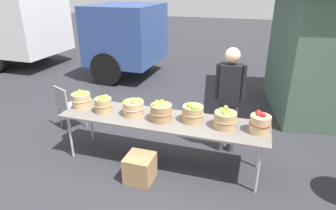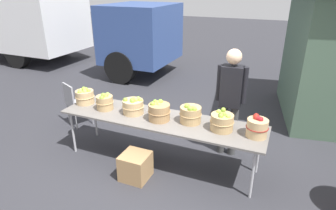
% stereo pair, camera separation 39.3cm
% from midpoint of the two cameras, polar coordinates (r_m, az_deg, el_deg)
% --- Properties ---
extents(ground_plane, '(40.00, 40.00, 0.00)m').
position_cam_midpoint_polar(ground_plane, '(4.67, -3.60, -11.09)').
color(ground_plane, '#2D2D33').
extents(market_table, '(3.10, 0.76, 0.75)m').
position_cam_midpoint_polar(market_table, '(4.30, -3.84, -3.19)').
color(market_table, slate).
rests_on(market_table, ground).
extents(apple_basket_green_0, '(0.32, 0.32, 0.27)m').
position_cam_midpoint_polar(apple_basket_green_0, '(4.92, -18.99, 1.05)').
color(apple_basket_green_0, tan).
rests_on(apple_basket_green_0, market_table).
extents(apple_basket_green_1, '(0.28, 0.28, 0.28)m').
position_cam_midpoint_polar(apple_basket_green_1, '(4.62, -15.04, 0.13)').
color(apple_basket_green_1, tan).
rests_on(apple_basket_green_1, market_table).
extents(apple_basket_green_2, '(0.34, 0.34, 0.26)m').
position_cam_midpoint_polar(apple_basket_green_2, '(4.42, -9.35, -0.51)').
color(apple_basket_green_2, tan).
rests_on(apple_basket_green_2, market_table).
extents(apple_basket_green_3, '(0.33, 0.33, 0.30)m').
position_cam_midpoint_polar(apple_basket_green_3, '(4.20, -4.06, -1.37)').
color(apple_basket_green_3, '#A87F51').
rests_on(apple_basket_green_3, market_table).
extents(apple_basket_green_4, '(0.32, 0.32, 0.29)m').
position_cam_midpoint_polar(apple_basket_green_4, '(4.15, 2.26, -1.69)').
color(apple_basket_green_4, tan).
rests_on(apple_basket_green_4, market_table).
extents(apple_basket_green_5, '(0.33, 0.33, 0.28)m').
position_cam_midpoint_polar(apple_basket_green_5, '(4.02, 8.50, -2.85)').
color(apple_basket_green_5, tan).
rests_on(apple_basket_green_5, market_table).
extents(apple_basket_red_0, '(0.29, 0.29, 0.29)m').
position_cam_midpoint_polar(apple_basket_red_0, '(3.99, 15.06, -3.51)').
color(apple_basket_red_0, tan).
rests_on(apple_basket_red_0, market_table).
extents(vendor_adult, '(0.46, 0.24, 1.74)m').
position_cam_midpoint_polar(vendor_adult, '(4.56, 9.64, 2.28)').
color(vendor_adult, '#3F3F3F').
rests_on(vendor_adult, ground).
extents(box_truck, '(7.72, 2.25, 2.75)m').
position_cam_midpoint_polar(box_truck, '(10.75, -27.54, 14.62)').
color(box_truck, white).
rests_on(box_truck, ground).
extents(folding_chair, '(0.53, 0.53, 0.86)m').
position_cam_midpoint_polar(folding_chair, '(5.78, -21.08, 0.08)').
color(folding_chair, '#99999E').
rests_on(folding_chair, ground).
extents(produce_crate, '(0.39, 0.39, 0.39)m').
position_cam_midpoint_polar(produce_crate, '(4.22, -8.28, -12.26)').
color(produce_crate, '#A87F51').
rests_on(produce_crate, ground).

